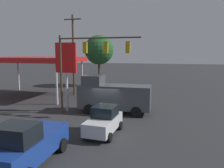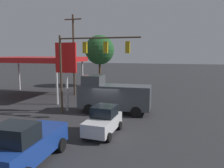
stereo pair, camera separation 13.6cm
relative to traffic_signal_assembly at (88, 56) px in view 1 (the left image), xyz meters
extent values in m
plane|color=#2D2D30|center=(-1.52, -0.51, -5.44)|extent=(200.00, 200.00, 0.00)
cylinder|color=#473828|center=(2.75, 0.02, -1.79)|extent=(0.20, 0.20, 7.30)
cylinder|color=#473828|center=(-0.98, 0.02, 1.56)|extent=(7.47, 0.14, 0.14)
cube|color=#B79314|center=(0.29, 0.02, 0.74)|extent=(0.36, 0.28, 1.00)
sphere|color=#360505|center=(0.29, -0.16, 1.04)|extent=(0.22, 0.22, 0.22)
sphere|color=yellow|center=(0.29, -0.16, 0.74)|extent=(0.22, 0.22, 0.22)
sphere|color=black|center=(0.29, -0.16, 0.44)|extent=(0.22, 0.22, 0.22)
cube|color=#B79314|center=(-1.66, 0.02, 0.74)|extent=(0.36, 0.28, 1.00)
sphere|color=#360505|center=(-1.66, -0.16, 1.04)|extent=(0.22, 0.22, 0.22)
sphere|color=yellow|center=(-1.66, -0.16, 0.74)|extent=(0.22, 0.22, 0.22)
sphere|color=black|center=(-1.66, -0.16, 0.44)|extent=(0.22, 0.22, 0.22)
cube|color=#B79314|center=(-3.60, 0.02, 0.74)|extent=(0.36, 0.28, 1.00)
sphere|color=#360505|center=(-3.60, -0.16, 1.04)|extent=(0.22, 0.22, 0.22)
sphere|color=yellow|center=(-3.60, -0.16, 0.74)|extent=(0.22, 0.22, 0.22)
sphere|color=black|center=(-3.60, -0.16, 0.44)|extent=(0.22, 0.22, 0.22)
cylinder|color=#473828|center=(5.48, -8.58, -0.11)|extent=(0.26, 0.26, 10.67)
cube|color=#473828|center=(5.48, -8.58, 4.62)|extent=(2.40, 0.14, 0.14)
cube|color=red|center=(10.25, -6.56, -0.57)|extent=(11.79, 8.33, 0.60)
cube|color=red|center=(10.25, -10.74, -0.57)|extent=(11.79, 0.06, 0.36)
cylinder|color=silver|center=(4.96, -10.12, -3.16)|extent=(0.24, 0.24, 4.57)
cylinder|color=silver|center=(15.55, -10.12, -3.16)|extent=(0.24, 0.24, 4.57)
cylinder|color=silver|center=(4.96, -2.99, -3.16)|extent=(0.24, 0.24, 4.57)
cylinder|color=silver|center=(2.63, -0.82, -2.10)|extent=(0.24, 0.24, 6.69)
cube|color=red|center=(2.63, -0.82, -0.20)|extent=(2.12, 0.24, 2.89)
cube|color=black|center=(2.63, -0.95, -0.20)|extent=(1.48, 0.04, 1.01)
cube|color=navy|center=(-0.30, 9.26, -4.49)|extent=(2.16, 5.26, 1.10)
cube|color=black|center=(-0.33, 10.16, -3.49)|extent=(1.89, 1.66, 0.90)
cylinder|color=black|center=(-1.27, 7.54, -5.04)|extent=(0.24, 0.81, 0.80)
cylinder|color=black|center=(0.77, 7.60, -5.04)|extent=(0.24, 0.81, 0.80)
cube|color=#474C51|center=(-2.08, -1.40, -3.86)|extent=(6.87, 2.51, 2.20)
cube|color=#45494E|center=(0.02, -1.33, -2.31)|extent=(1.86, 2.17, 0.90)
cylinder|color=black|center=(0.09, -0.16, -4.96)|extent=(0.97, 0.25, 0.96)
cylinder|color=black|center=(0.17, -2.50, -4.96)|extent=(0.97, 0.25, 0.96)
cylinder|color=black|center=(-4.32, -0.30, -4.96)|extent=(0.97, 0.25, 0.96)
cylinder|color=black|center=(-4.25, -2.64, -4.96)|extent=(0.97, 0.25, 0.96)
cube|color=silver|center=(-2.73, 4.21, -4.68)|extent=(1.91, 3.89, 0.90)
cube|color=black|center=(-2.74, 3.91, -3.85)|extent=(1.66, 1.78, 0.76)
cylinder|color=black|center=(-3.53, 5.49, -5.13)|extent=(0.25, 0.63, 0.62)
cylinder|color=black|center=(-1.79, 5.40, -5.13)|extent=(0.25, 0.63, 0.62)
cylinder|color=black|center=(-3.66, 3.03, -5.13)|extent=(0.25, 0.63, 0.62)
cylinder|color=black|center=(-1.93, 2.93, -5.13)|extent=(0.25, 0.63, 0.62)
cylinder|color=#4C331E|center=(4.84, -17.41, -3.21)|extent=(0.36, 0.36, 4.47)
sphere|color=#235628|center=(4.84, -17.41, 0.78)|extent=(5.01, 5.01, 5.01)
camera|label=1|loc=(-7.20, 18.41, 0.27)|focal=35.00mm
camera|label=2|loc=(-7.33, 18.37, 0.27)|focal=35.00mm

